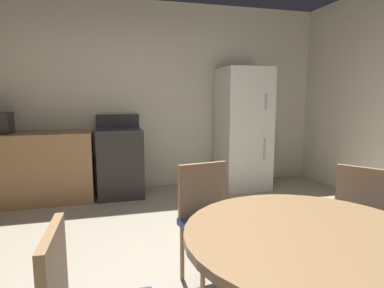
{
  "coord_description": "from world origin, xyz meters",
  "views": [
    {
      "loc": [
        -0.53,
        -2.02,
        1.35
      ],
      "look_at": [
        0.3,
        1.07,
        0.88
      ],
      "focal_mm": 30.22,
      "sensor_mm": 36.0,
      "label": 1
    }
  ],
  "objects": [
    {
      "name": "chair_northeast",
      "position": [
        1.1,
        -0.3,
        0.5
      ],
      "size": [
        0.56,
        0.56,
        0.87
      ],
      "rotation": [
        0.0,
        0.0,
        3.75
      ],
      "color": "#9E754C",
      "rests_on": "ground"
    },
    {
      "name": "wall_back",
      "position": [
        0.0,
        2.81,
        1.35
      ],
      "size": [
        5.76,
        0.12,
        2.7
      ],
      "primitive_type": "cube",
      "color": "silver",
      "rests_on": "ground"
    },
    {
      "name": "oven_range",
      "position": [
        -0.36,
        2.42,
        0.47
      ],
      "size": [
        0.6,
        0.6,
        1.1
      ],
      "color": "#2D2B28",
      "rests_on": "ground"
    },
    {
      "name": "dining_table",
      "position": [
        0.33,
        -0.84,
        0.6
      ],
      "size": [
        1.12,
        1.12,
        0.76
      ],
      "color": "#9E754C",
      "rests_on": "ground"
    },
    {
      "name": "kitchen_counter",
      "position": [
        -1.65,
        2.41,
        0.45
      ],
      "size": [
        1.87,
        0.6,
        0.9
      ],
      "primitive_type": "cube",
      "color": "#9E754C",
      "rests_on": "ground"
    },
    {
      "name": "chair_north",
      "position": [
        0.17,
        0.09,
        0.5
      ],
      "size": [
        0.46,
        0.46,
        0.87
      ],
      "rotation": [
        0.0,
        0.0,
        4.88
      ],
      "color": "#9E754C",
      "rests_on": "ground"
    },
    {
      "name": "refrigerator",
      "position": [
        1.42,
        2.36,
        0.88
      ],
      "size": [
        0.68,
        0.68,
        1.76
      ],
      "color": "white",
      "rests_on": "ground"
    }
  ]
}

